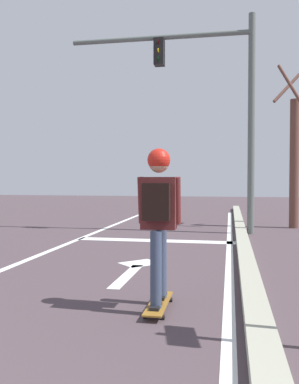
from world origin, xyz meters
The scene contains 10 objects.
lane_line_center centered at (-0.45, 6.00, 0.00)m, with size 0.12×20.00×0.01m, color silver.
lane_line_curbside centered at (2.74, 6.00, 0.00)m, with size 0.12×20.00×0.01m, color silver.
stop_bar centered at (1.22, 8.43, 0.00)m, with size 3.35×0.40×0.01m, color silver.
lane_arrow_stem centered at (1.39, 5.23, 0.00)m, with size 0.16×1.40×0.01m, color silver.
lane_arrow_head centered at (1.39, 6.08, 0.00)m, with size 0.56×0.44×0.01m, color silver.
curb_strip centered at (2.99, 6.00, 0.07)m, with size 0.24×24.00×0.14m, color #9F9F8B.
skateboard centered at (2.05, 3.87, 0.06)m, with size 0.21×0.84×0.07m.
skater centered at (2.05, 3.85, 1.03)m, with size 0.43×0.59×1.54m.
traffic_signal_mast centered at (2.25, 9.93, 3.47)m, with size 4.46×0.34×5.15m.
roadside_tree centered at (4.39, 11.35, 1.90)m, with size 1.00×1.03×4.28m.
Camera 1 is at (2.75, -0.24, 1.32)m, focal length 39.41 mm.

